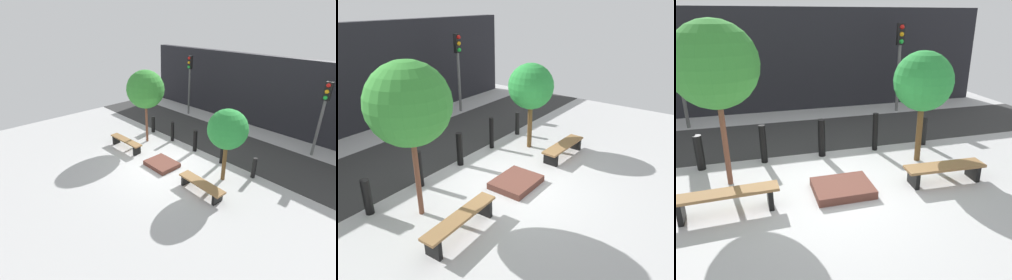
% 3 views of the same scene
% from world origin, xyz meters
% --- Properties ---
extents(ground_plane, '(18.00, 18.00, 0.00)m').
position_xyz_m(ground_plane, '(0.00, 0.00, 0.00)').
color(ground_plane, '#B3B3B3').
extents(road_strip, '(18.00, 3.12, 0.01)m').
position_xyz_m(road_strip, '(0.00, 3.83, 0.01)').
color(road_strip, '#323232').
rests_on(road_strip, ground).
extents(building_facade, '(16.20, 0.50, 3.96)m').
position_xyz_m(building_facade, '(0.00, 7.19, 1.98)').
color(building_facade, black).
rests_on(building_facade, ground).
extents(bench_left, '(2.01, 0.47, 0.48)m').
position_xyz_m(bench_left, '(-2.38, -0.26, 0.35)').
color(bench_left, black).
rests_on(bench_left, ground).
extents(bench_right, '(1.89, 0.54, 0.42)m').
position_xyz_m(bench_right, '(2.38, -0.26, 0.31)').
color(bench_right, black).
rests_on(bench_right, ground).
extents(planter_bed, '(1.27, 1.04, 0.18)m').
position_xyz_m(planter_bed, '(0.00, -0.06, 0.09)').
color(planter_bed, brown).
rests_on(planter_bed, ground).
extents(tree_behind_left_bench, '(1.81, 1.81, 3.59)m').
position_xyz_m(tree_behind_left_bench, '(-2.38, 1.03, 2.68)').
color(tree_behind_left_bench, brown).
rests_on(tree_behind_left_bench, ground).
extents(tree_behind_right_bench, '(1.48, 1.48, 2.86)m').
position_xyz_m(tree_behind_right_bench, '(2.38, 1.03, 2.10)').
color(tree_behind_right_bench, brown).
rests_on(tree_behind_right_bench, ground).
extents(bollard_far_left, '(0.21, 0.21, 0.90)m').
position_xyz_m(bollard_far_left, '(-3.10, 2.01, 0.45)').
color(bollard_far_left, black).
rests_on(bollard_far_left, ground).
extents(bollard_left, '(0.17, 0.17, 1.02)m').
position_xyz_m(bollard_left, '(-1.55, 2.01, 0.51)').
color(bollard_left, black).
rests_on(bollard_left, ground).
extents(bollard_center, '(0.19, 0.19, 1.04)m').
position_xyz_m(bollard_center, '(0.00, 2.01, 0.52)').
color(bollard_center, black).
rests_on(bollard_center, ground).
extents(bollard_right, '(0.15, 0.15, 1.09)m').
position_xyz_m(bollard_right, '(1.55, 2.01, 0.54)').
color(bollard_right, black).
rests_on(bollard_right, ground).
extents(bollard_far_right, '(0.17, 0.17, 0.86)m').
position_xyz_m(bollard_far_right, '(3.10, 2.01, 0.43)').
color(bollard_far_right, black).
rests_on(bollard_far_right, ground).
extents(traffic_light_mid_west, '(0.28, 0.27, 3.37)m').
position_xyz_m(traffic_light_mid_west, '(3.91, 5.67, 2.34)').
color(traffic_light_mid_west, '#5D5D5D').
rests_on(traffic_light_mid_west, ground).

